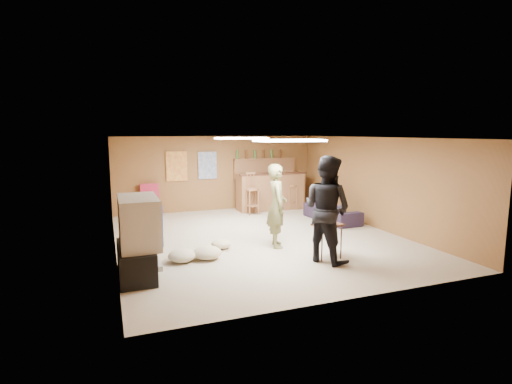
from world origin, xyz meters
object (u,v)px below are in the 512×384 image
object	(u,v)px
person_olive	(277,206)
tray_table	(327,241)
sofa	(332,211)
tv_body	(139,222)
bar_counter	(270,191)
person_black	(327,209)

from	to	relation	value
person_olive	tray_table	distance (m)	1.29
tray_table	person_olive	bearing A→B (deg)	119.20
person_olive	sofa	world-z (taller)	person_olive
tv_body	bar_counter	size ratio (longest dim) A/B	0.55
bar_counter	person_olive	bearing A→B (deg)	-110.82
person_olive	sofa	distance (m)	2.91
tv_body	person_black	xyz separation A→B (m)	(3.21, -0.40, 0.06)
bar_counter	tv_body	bearing A→B (deg)	-133.00
person_olive	tray_table	bearing A→B (deg)	-136.55
person_black	tray_table	distance (m)	0.66
sofa	tray_table	distance (m)	3.21
tv_body	person_black	world-z (taller)	person_black
tv_body	tray_table	distance (m)	3.38
person_black	tv_body	bearing A→B (deg)	58.23
bar_counter	sofa	xyz separation A→B (m)	(0.91, -2.01, -0.29)
tv_body	person_olive	bearing A→B (deg)	15.55
bar_counter	person_black	bearing A→B (deg)	-100.96
person_olive	person_black	distance (m)	1.26
person_black	tray_table	xyz separation A→B (m)	(0.11, 0.14, -0.63)
person_black	sofa	xyz separation A→B (m)	(1.85, 2.83, -0.69)
person_olive	person_black	size ratio (longest dim) A/B	0.89
person_black	tray_table	bearing A→B (deg)	-64.27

